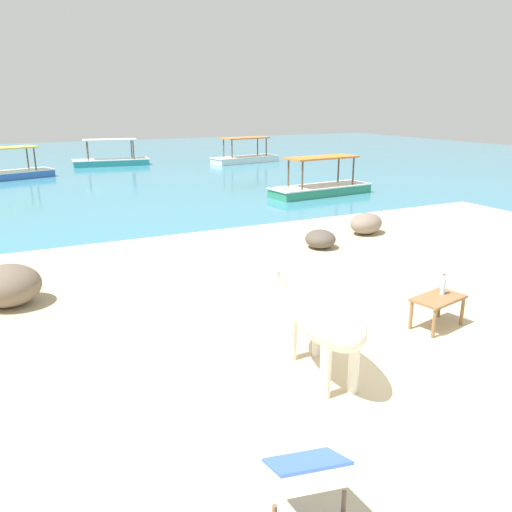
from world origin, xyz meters
The scene contains 13 objects.
sand_beach centered at (0.00, 0.00, 0.02)m, with size 18.00×14.00×0.04m, color #CCB78E.
water_surface centered at (0.00, 22.00, 0.00)m, with size 60.00×36.00×0.03m, color teal.
cow centered at (-1.02, -0.02, 0.81)m, with size 0.82×2.09×1.17m.
low_bench_table centered at (1.15, 0.32, 0.41)m, with size 0.83×0.58×0.44m.
bottle centered at (1.28, 0.38, 0.60)m, with size 0.07×0.07×0.30m.
deck_chair_near centered at (-2.40, -2.05, 0.42)m, with size 0.68×0.86×0.68m.
shore_rock_large centered at (-4.12, 3.87, 0.36)m, with size 0.98×0.94×0.64m, color #6B5B4C.
shore_rock_medium centered at (3.64, 5.04, 0.29)m, with size 0.91×0.67×0.49m, color gray.
shore_rock_small centered at (1.98, 4.48, 0.24)m, with size 0.70×0.65×0.39m, color brown.
boat_teal centered at (1.18, 22.07, 0.29)m, with size 3.78×1.57×1.29m.
boat_blue centered at (-3.67, 19.06, 0.29)m, with size 3.85×2.22×1.29m.
boat_white centered at (7.71, 20.23, 0.29)m, with size 3.81×1.74×1.29m.
boat_green centered at (5.76, 10.18, 0.29)m, with size 3.76×1.48×1.29m.
Camera 1 is at (-4.08, -4.51, 3.04)m, focal length 36.43 mm.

